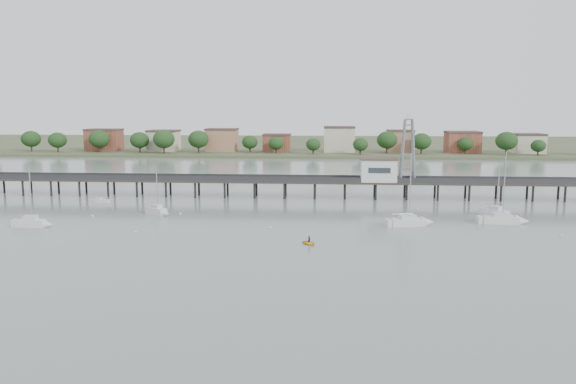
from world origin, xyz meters
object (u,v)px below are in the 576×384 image
Objects in this scene: sailboat_e at (500,214)px; white_tender at (102,201)px; lattice_tower at (408,151)px; yellow_dinghy at (309,244)px; sailboat_b at (159,212)px; sailboat_a at (36,223)px; sailboat_c at (414,222)px; sailboat_d at (507,220)px; pier at (270,181)px.

white_tender is (-82.63, 10.08, -0.26)m from sailboat_e.
white_tender is at bearing -171.12° from lattice_tower.
white_tender is 58.30m from yellow_dinghy.
lattice_tower is at bearing 30.81° from yellow_dinghy.
sailboat_a reaches higher than sailboat_b.
yellow_dinghy is (30.16, -21.76, -0.66)m from sailboat_b.
sailboat_e is at bearing -54.13° from lattice_tower.
yellow_dinghy is at bearing -97.32° from sailboat_e.
sailboat_c is 4.93× the size of yellow_dinghy.
sailboat_e is 3.98× the size of yellow_dinghy.
sailboat_d is 1.38× the size of sailboat_b.
yellow_dinghy is at bearing -1.23° from sailboat_b.
sailboat_a is (-83.67, -9.12, 0.01)m from sailboat_d.
yellow_dinghy is at bearing -9.44° from sailboat_a.
lattice_tower is 1.14× the size of sailboat_c.
pier is 54.28× the size of yellow_dinghy.
sailboat_d reaches higher than sailboat_a.
sailboat_a is at bearing -136.28° from pier.
sailboat_b is at bearing 176.85° from sailboat_d.
sailboat_b is at bearing 109.69° from yellow_dinghy.
lattice_tower is 78.66m from sailboat_a.
lattice_tower is 32.30m from sailboat_d.
sailboat_e is (14.93, -20.65, -10.45)m from lattice_tower.
sailboat_e is (0.42, 6.24, 0.02)m from sailboat_d.
white_tender is at bearing -163.72° from pier.
sailboat_c reaches higher than yellow_dinghy.
pier is 11.02× the size of sailboat_c.
sailboat_c is at bearing -3.82° from white_tender.
sailboat_b is at bearing -155.36° from lattice_tower.
pier is 30.51m from sailboat_b.
pier is at bearing 44.92° from sailboat_a.
white_tender is at bearing 168.73° from sailboat_d.
sailboat_c is 67.86m from white_tender.
lattice_tower is 5.61× the size of yellow_dinghy.
sailboat_a is 49.27m from yellow_dinghy.
lattice_tower is at bearing 28.70° from sailboat_a.
sailboat_d is (17.14, 2.93, -0.00)m from sailboat_c.
pier is 43.28× the size of white_tender.
sailboat_e reaches higher than yellow_dinghy.
lattice_tower is 1.12× the size of sailboat_d.
white_tender is (-67.70, -10.57, -10.71)m from lattice_tower.
sailboat_d is at bearing 1.43° from white_tender.
sailboat_c is 3.93× the size of white_tender.
sailboat_a is 4.02× the size of yellow_dinghy.
sailboat_c is at bearing -104.20° from sailboat_e.
white_tender is (1.45, 25.43, -0.26)m from sailboat_a.
yellow_dinghy is (10.77, -45.10, -3.79)m from pier.
sailboat_d is (14.51, -26.89, -10.46)m from lattice_tower.
sailboat_d is at bearing -5.92° from sailboat_c.
pier is 13.65× the size of sailboat_e.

